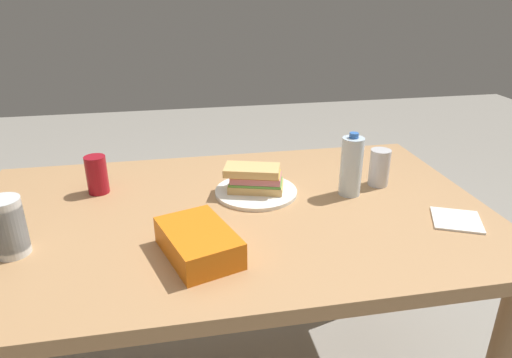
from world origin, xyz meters
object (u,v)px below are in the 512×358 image
object	(u,v)px
chip_bag	(198,242)
soda_can_silver	(379,168)
dining_table	(231,237)
sandwich	(255,178)
soda_can_red	(97,175)
water_bottle_tall	(351,166)
paper_plate	(256,192)
plastic_cup_stack	(8,227)

from	to	relation	value
chip_bag	soda_can_silver	bearing A→B (deg)	-81.09
dining_table	sandwich	world-z (taller)	sandwich
soda_can_silver	soda_can_red	bearing A→B (deg)	-6.87
chip_bag	soda_can_silver	size ratio (longest dim) A/B	1.89
water_bottle_tall	soda_can_silver	world-z (taller)	water_bottle_tall
dining_table	water_bottle_tall	bearing A→B (deg)	-173.60
paper_plate	soda_can_silver	bearing A→B (deg)	179.01
paper_plate	soda_can_red	bearing A→B (deg)	-11.65
chip_bag	sandwich	bearing A→B (deg)	-50.16
soda_can_silver	chip_bag	bearing A→B (deg)	27.17
paper_plate	water_bottle_tall	size ratio (longest dim) A/B	1.29
dining_table	soda_can_silver	distance (m)	0.54
paper_plate	plastic_cup_stack	xyz separation A→B (m)	(0.66, 0.23, 0.07)
chip_bag	water_bottle_tall	xyz separation A→B (m)	(-0.49, -0.27, 0.06)
plastic_cup_stack	soda_can_silver	distance (m)	1.09
plastic_cup_stack	soda_can_silver	bearing A→B (deg)	-168.18
plastic_cup_stack	sandwich	bearing A→B (deg)	-160.62
soda_can_red	soda_can_silver	bearing A→B (deg)	173.13
paper_plate	water_bottle_tall	bearing A→B (deg)	168.86
sandwich	water_bottle_tall	distance (m)	0.30
plastic_cup_stack	dining_table	bearing A→B (deg)	-166.96
paper_plate	soda_can_silver	size ratio (longest dim) A/B	2.14
plastic_cup_stack	soda_can_silver	xyz separation A→B (m)	(-1.07, -0.22, -0.01)
paper_plate	sandwich	xyz separation A→B (m)	(0.00, 0.00, 0.05)
dining_table	plastic_cup_stack	size ratio (longest dim) A/B	10.27
water_bottle_tall	soda_can_silver	size ratio (longest dim) A/B	1.66
plastic_cup_stack	chip_bag	bearing A→B (deg)	168.54
soda_can_red	water_bottle_tall	xyz separation A→B (m)	(-0.78, 0.16, 0.03)
paper_plate	chip_bag	xyz separation A→B (m)	(0.20, 0.32, 0.03)
dining_table	sandwich	size ratio (longest dim) A/B	7.58
paper_plate	water_bottle_tall	xyz separation A→B (m)	(-0.29, 0.06, 0.09)
sandwich	soda_can_red	world-z (taller)	soda_can_red
soda_can_red	soda_can_silver	xyz separation A→B (m)	(-0.90, 0.11, 0.00)
paper_plate	chip_bag	world-z (taller)	chip_bag
dining_table	sandwich	distance (m)	0.20
soda_can_red	chip_bag	distance (m)	0.51
dining_table	soda_can_silver	size ratio (longest dim) A/B	12.54
dining_table	paper_plate	size ratio (longest dim) A/B	5.86
water_bottle_tall	plastic_cup_stack	distance (m)	0.96
soda_can_red	water_bottle_tall	world-z (taller)	water_bottle_tall
soda_can_red	plastic_cup_stack	size ratio (longest dim) A/B	0.82
dining_table	soda_can_silver	world-z (taller)	soda_can_silver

